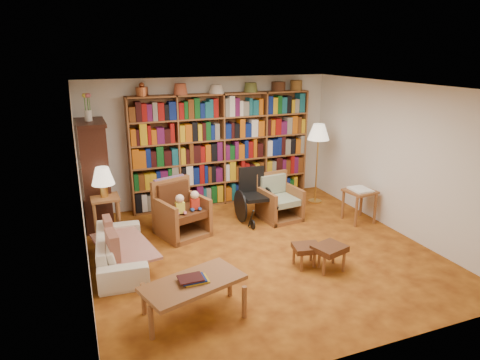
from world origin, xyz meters
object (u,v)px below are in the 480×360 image
footstool_a (307,249)px  footstool_b (330,250)px  armchair_sage (278,201)px  armchair_leather (181,212)px  coffee_table (193,285)px  side_table_lamp (106,207)px  wheelchair (254,197)px  floor_lamp (318,135)px  side_table_papers (360,196)px  sofa (121,249)px

footstool_a → footstool_b: (0.25, -0.20, 0.03)m
footstool_a → armchair_sage: bearing=76.5°
armchair_leather → coffee_table: 2.43m
side_table_lamp → wheelchair: size_ratio=0.72×
armchair_sage → floor_lamp: size_ratio=0.51×
armchair_leather → armchair_sage: 1.84m
armchair_leather → footstool_b: bearing=-50.8°
wheelchair → footstool_a: wheelchair is taller
footstool_b → coffee_table: size_ratio=0.40×
armchair_leather → coffee_table: size_ratio=0.75×
armchair_leather → footstool_a: 2.29m
side_table_papers → wheelchair: bearing=156.8°
armchair_sage → footstool_a: size_ratio=1.88×
side_table_papers → sofa: bearing=-178.2°
sofa → side_table_lamp: 1.12m
sofa → footstool_a: bearing=-108.0°
footstool_b → sofa: bearing=156.0°
wheelchair → side_table_lamp: bearing=175.4°
footstool_b → armchair_leather: bearing=129.2°
sofa → armchair_sage: 3.03m
armchair_leather → floor_lamp: floor_lamp is taller
wheelchair → sofa: bearing=-160.4°
wheelchair → coffee_table: wheelchair is taller
side_table_lamp → armchair_sage: 3.03m
sofa → floor_lamp: 4.37m
sofa → coffee_table: 1.72m
side_table_lamp → side_table_papers: (4.30, -0.95, -0.03)m
sofa → wheelchair: wheelchair is taller
sofa → coffee_table: coffee_table is taller
sofa → footstool_b: bearing=-109.8°
armchair_leather → side_table_lamp: bearing=166.6°
floor_lamp → footstool_b: floor_lamp is taller
sofa → armchair_sage: armchair_sage is taller
sofa → footstool_b: sofa is taller
wheelchair → side_table_papers: 1.89m
wheelchair → coffee_table: bearing=-126.4°
sofa → floor_lamp: size_ratio=1.03×
side_table_lamp → floor_lamp: 4.20m
floor_lamp → coffee_table: bearing=-139.3°
footstool_a → sofa: bearing=157.7°
armchair_leather → footstool_b: 2.60m
coffee_table → footstool_b: bearing=10.3°
side_table_papers → footstool_b: 2.01m
sofa → coffee_table: size_ratio=1.29×
sofa → side_table_papers: size_ratio=2.67×
sofa → footstool_a: 2.67m
side_table_lamp → coffee_table: 2.78m
side_table_lamp → footstool_a: (2.57, -2.10, -0.26)m
side_table_lamp → armchair_sage: size_ratio=0.85×
armchair_leather → floor_lamp: (2.93, 0.51, 1.01)m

